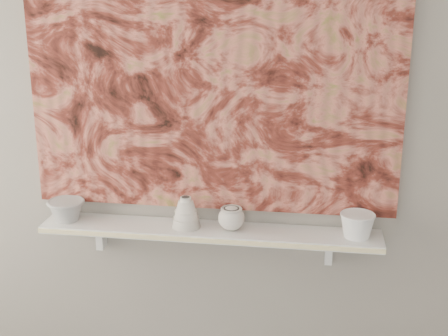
% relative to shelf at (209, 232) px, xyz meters
% --- Properties ---
extents(wall_back, '(3.60, 0.00, 3.60)m').
position_rel_shelf_xyz_m(wall_back, '(0.00, 0.09, 0.44)').
color(wall_back, gray).
rests_on(wall_back, floor).
extents(shelf, '(1.40, 0.18, 0.03)m').
position_rel_shelf_xyz_m(shelf, '(0.00, 0.00, 0.00)').
color(shelf, silver).
rests_on(shelf, wall_back).
extents(shelf_stripe, '(1.40, 0.01, 0.02)m').
position_rel_shelf_xyz_m(shelf_stripe, '(0.00, -0.09, 0.00)').
color(shelf_stripe, '#F8E9A5').
rests_on(shelf_stripe, shelf).
extents(bracket_left, '(0.03, 0.06, 0.12)m').
position_rel_shelf_xyz_m(bracket_left, '(-0.49, 0.06, -0.07)').
color(bracket_left, silver).
rests_on(bracket_left, wall_back).
extents(bracket_right, '(0.03, 0.06, 0.12)m').
position_rel_shelf_xyz_m(bracket_right, '(0.49, 0.06, -0.07)').
color(bracket_right, silver).
rests_on(bracket_right, wall_back).
extents(painting, '(1.50, 0.02, 1.10)m').
position_rel_shelf_xyz_m(painting, '(0.00, 0.08, 0.62)').
color(painting, maroon).
rests_on(painting, wall_back).
extents(house_motif, '(0.09, 0.00, 0.08)m').
position_rel_shelf_xyz_m(house_motif, '(0.45, 0.07, 0.32)').
color(house_motif, black).
rests_on(house_motif, painting).
extents(bowl_grey, '(0.21, 0.21, 0.09)m').
position_rel_shelf_xyz_m(bowl_grey, '(-0.61, 0.00, 0.06)').
color(bowl_grey, gray).
rests_on(bowl_grey, shelf).
extents(cup_cream, '(0.12, 0.12, 0.10)m').
position_rel_shelf_xyz_m(cup_cream, '(0.09, 0.00, 0.06)').
color(cup_cream, beige).
rests_on(cup_cream, shelf).
extents(bell_vessel, '(0.16, 0.16, 0.13)m').
position_rel_shelf_xyz_m(bell_vessel, '(-0.10, 0.00, 0.08)').
color(bell_vessel, white).
rests_on(bell_vessel, shelf).
extents(bowl_white, '(0.16, 0.16, 0.10)m').
position_rel_shelf_xyz_m(bowl_white, '(0.59, 0.00, 0.07)').
color(bowl_white, white).
rests_on(bowl_white, shelf).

